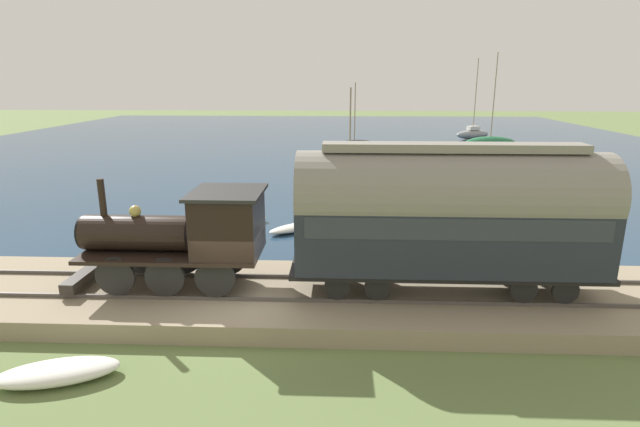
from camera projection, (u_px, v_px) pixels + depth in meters
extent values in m
plane|color=#607542|center=(237.00, 320.00, 14.94)|extent=(200.00, 200.00, 0.00)
cube|color=navy|center=(315.00, 141.00, 57.19)|extent=(80.00, 80.00, 0.01)
cube|color=gray|center=(243.00, 297.00, 15.80)|extent=(5.10, 56.00, 0.58)
cube|color=#4C4742|center=(237.00, 299.00, 14.84)|extent=(0.07, 54.88, 0.12)
cube|color=#4C4742|center=(248.00, 276.00, 16.58)|extent=(0.07, 54.88, 0.12)
cylinder|color=black|center=(215.00, 278.00, 14.70)|extent=(0.12, 1.19, 1.19)
cylinder|color=black|center=(228.00, 257.00, 16.43)|extent=(0.12, 1.19, 1.19)
cylinder|color=black|center=(165.00, 277.00, 14.76)|extent=(0.12, 1.19, 1.19)
cylinder|color=black|center=(184.00, 256.00, 16.50)|extent=(0.12, 1.19, 1.19)
cylinder|color=black|center=(115.00, 276.00, 14.82)|extent=(0.12, 1.19, 1.19)
cylinder|color=black|center=(139.00, 256.00, 16.56)|extent=(0.12, 1.19, 1.19)
cube|color=black|center=(174.00, 252.00, 15.50)|extent=(2.30, 5.45, 0.12)
cylinder|color=black|center=(137.00, 233.00, 15.39)|extent=(1.10, 3.27, 1.10)
cylinder|color=black|center=(84.00, 232.00, 15.46)|extent=(1.04, 0.08, 1.04)
cylinder|color=black|center=(102.00, 197.00, 15.14)|extent=(0.21, 0.21, 1.14)
sphere|color=tan|center=(135.00, 211.00, 15.21)|extent=(0.36, 0.36, 0.36)
cube|color=black|center=(228.00, 223.00, 15.18)|extent=(2.20, 1.91, 1.80)
cube|color=#282828|center=(227.00, 193.00, 14.93)|extent=(2.40, 2.15, 0.10)
cube|color=#2D2823|center=(84.00, 277.00, 15.86)|extent=(2.10, 0.44, 0.32)
cylinder|color=black|center=(566.00, 291.00, 14.33)|extent=(0.12, 0.76, 0.76)
cylinder|color=black|center=(541.00, 268.00, 16.07)|extent=(0.12, 0.76, 0.76)
cylinder|color=black|center=(524.00, 290.00, 14.38)|extent=(0.12, 0.76, 0.76)
cylinder|color=black|center=(505.00, 267.00, 16.11)|extent=(0.12, 0.76, 0.76)
cylinder|color=black|center=(377.00, 288.00, 14.56)|extent=(0.12, 0.76, 0.76)
cylinder|color=black|center=(374.00, 265.00, 16.29)|extent=(0.12, 0.76, 0.76)
cylinder|color=black|center=(337.00, 287.00, 14.60)|extent=(0.12, 0.76, 0.76)
cylinder|color=black|center=(338.00, 265.00, 16.34)|extent=(0.12, 0.76, 0.76)
cube|color=black|center=(445.00, 268.00, 15.25)|extent=(2.16, 9.39, 0.16)
cube|color=#232833|center=(447.00, 230.00, 14.94)|extent=(2.40, 9.01, 2.23)
cube|color=#2D333D|center=(448.00, 218.00, 14.84)|extent=(2.43, 8.45, 0.62)
cylinder|color=gray|center=(450.00, 194.00, 14.65)|extent=(2.52, 9.01, 2.52)
cube|color=gray|center=(453.00, 147.00, 14.29)|extent=(0.84, 7.51, 0.24)
ellipsoid|color=#236B42|center=(490.00, 144.00, 49.22)|extent=(2.38, 5.49, 1.48)
cylinder|color=#9E8460|center=(494.00, 95.00, 47.99)|extent=(0.10, 0.10, 7.90)
ellipsoid|color=gray|center=(473.00, 134.00, 59.31)|extent=(2.93, 4.59, 1.08)
cylinder|color=#9E8460|center=(476.00, 95.00, 58.10)|extent=(0.10, 0.10, 8.16)
cube|color=silver|center=(473.00, 128.00, 59.11)|extent=(1.28, 1.53, 0.45)
ellipsoid|color=#335199|center=(349.00, 186.00, 30.98)|extent=(3.38, 4.88, 1.00)
cylinder|color=#9E8460|center=(350.00, 134.00, 30.13)|extent=(0.10, 0.10, 5.46)
ellipsoid|color=black|center=(354.00, 145.00, 50.34)|extent=(2.93, 4.84, 0.99)
cylinder|color=#9E8460|center=(355.00, 112.00, 49.47)|extent=(0.10, 0.10, 5.60)
ellipsoid|color=silver|center=(296.00, 228.00, 23.51)|extent=(2.44, 2.79, 0.36)
ellipsoid|color=#B7B2A3|center=(531.00, 241.00, 21.52)|extent=(1.51, 2.92, 0.35)
ellipsoid|color=beige|center=(245.00, 218.00, 25.06)|extent=(0.98, 2.18, 0.42)
ellipsoid|color=silver|center=(58.00, 372.00, 11.87)|extent=(1.88, 3.00, 0.44)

